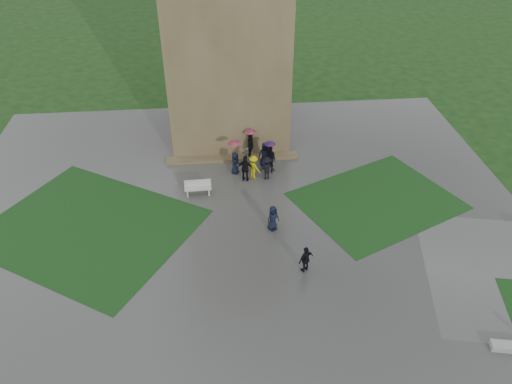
{
  "coord_description": "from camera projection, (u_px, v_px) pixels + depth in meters",
  "views": [
    {
      "loc": [
        -1.07,
        -18.58,
        18.09
      ],
      "look_at": [
        1.11,
        4.96,
        1.2
      ],
      "focal_mm": 35.0,
      "sensor_mm": 36.0,
      "label": 1
    }
  ],
  "objects": [
    {
      "name": "lawn_inset_left",
      "position": [
        89.0,
        228.0,
        28.24
      ],
      "size": [
        14.1,
        13.46,
        0.01
      ],
      "primitive_type": "cube",
      "rotation": [
        0.0,
        0.0,
        -0.56
      ],
      "color": "black",
      "rests_on": "plaza"
    },
    {
      "name": "tower_plinth",
      "position": [
        232.0,
        158.0,
        34.17
      ],
      "size": [
        9.0,
        0.8,
        0.22
      ],
      "primitive_type": "cube",
      "color": "brown",
      "rests_on": "plaza"
    },
    {
      "name": "lawn_inset_right",
      "position": [
        377.0,
        201.0,
        30.33
      ],
      "size": [
        11.12,
        10.15,
        0.01
      ],
      "primitive_type": "cube",
      "rotation": [
        0.0,
        0.0,
        0.44
      ],
      "color": "black",
      "rests_on": "plaza"
    },
    {
      "name": "pedestrian_mid",
      "position": [
        273.0,
        218.0,
        27.72
      ],
      "size": [
        0.92,
        0.82,
        1.55
      ],
      "primitive_type": "imported",
      "rotation": [
        0.0,
        0.0,
        0.51
      ],
      "color": "black",
      "rests_on": "plaza"
    },
    {
      "name": "visitor_cluster",
      "position": [
        256.0,
        156.0,
        32.32
      ],
      "size": [
        3.18,
        3.71,
        2.71
      ],
      "color": "black",
      "rests_on": "plaza"
    },
    {
      "name": "plaza",
      "position": [
        241.0,
        242.0,
        27.27
      ],
      "size": [
        34.0,
        34.0,
        0.02
      ],
      "primitive_type": "cube",
      "color": "#383836",
      "rests_on": "ground"
    },
    {
      "name": "pedestrian_near",
      "position": [
        306.0,
        259.0,
        25.03
      ],
      "size": [
        1.04,
        0.91,
        1.54
      ],
      "primitive_type": "imported",
      "rotation": [
        0.0,
        0.0,
        3.7
      ],
      "color": "black",
      "rests_on": "plaza"
    },
    {
      "name": "ground",
      "position": [
        243.0,
        268.0,
        25.65
      ],
      "size": [
        120.0,
        120.0,
        0.0
      ],
      "primitive_type": "plane",
      "color": "black"
    },
    {
      "name": "tower",
      "position": [
        225.0,
        7.0,
        32.57
      ],
      "size": [
        8.0,
        8.0,
        18.0
      ],
      "primitive_type": "cube",
      "color": "brown",
      "rests_on": "ground"
    },
    {
      "name": "bench",
      "position": [
        198.0,
        188.0,
        30.63
      ],
      "size": [
        1.66,
        0.56,
        0.95
      ],
      "rotation": [
        0.0,
        0.0,
        0.03
      ],
      "color": "#B7B7B2",
      "rests_on": "plaza"
    }
  ]
}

